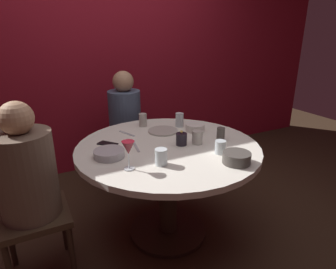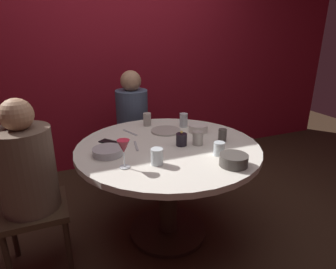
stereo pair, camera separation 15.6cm
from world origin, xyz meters
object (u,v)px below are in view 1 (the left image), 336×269
at_px(cell_phone, 108,144).
at_px(cup_by_right_diner, 180,120).
at_px(wine_glass, 128,149).
at_px(cup_far_edge, 143,120).
at_px(candle_holder, 181,139).
at_px(bowl_salad_center, 195,127).
at_px(seated_diner_left, 27,176).
at_px(cup_beside_wine, 220,147).
at_px(dining_table, 168,165).
at_px(bowl_serving_large, 109,153).
at_px(bowl_small_white, 237,158).
at_px(cup_center_front, 161,157).
at_px(cup_by_left_diner, 197,137).
at_px(cup_near_candle, 221,134).
at_px(dinner_plate, 163,131).
at_px(seated_diner_back, 125,116).

bearing_deg(cell_phone, cup_by_right_diner, -27.38).
distance_m(wine_glass, cup_far_edge, 0.81).
xyz_separation_m(candle_holder, bowl_salad_center, (0.25, 0.21, -0.01)).
height_order(seated_diner_left, cup_beside_wine, seated_diner_left).
bearing_deg(dining_table, wine_glass, -148.52).
relative_size(dining_table, seated_diner_left, 1.12).
height_order(wine_glass, bowl_serving_large, wine_glass).
height_order(bowl_salad_center, bowl_small_white, bowl_small_white).
height_order(cell_phone, cup_center_front, cup_center_front).
xyz_separation_m(cell_phone, cup_by_left_diner, (0.58, -0.28, 0.04)).
relative_size(cell_phone, cup_by_left_diner, 1.45).
bearing_deg(bowl_small_white, candle_holder, 110.41).
bearing_deg(cup_by_right_diner, dining_table, -130.18).
bearing_deg(cup_by_left_diner, cup_far_edge, 109.64).
xyz_separation_m(wine_glass, cup_far_edge, (0.38, 0.71, -0.07)).
distance_m(wine_glass, bowl_serving_large, 0.25).
xyz_separation_m(wine_glass, cup_by_right_diner, (0.65, 0.56, -0.07)).
xyz_separation_m(dining_table, cup_by_right_diner, (0.28, 0.33, 0.22)).
bearing_deg(cup_far_edge, bowl_small_white, -75.70).
relative_size(bowl_small_white, cup_near_candle, 1.83).
bearing_deg(dinner_plate, cell_phone, -172.33).
relative_size(dinner_plate, cell_phone, 1.70).
bearing_deg(bowl_salad_center, wine_glass, -150.51).
bearing_deg(cell_phone, bowl_serving_large, -140.79).
distance_m(candle_holder, wine_glass, 0.51).
distance_m(cup_by_left_diner, cup_by_right_diner, 0.41).
bearing_deg(cup_by_left_diner, dining_table, 160.43).
bearing_deg(dining_table, dinner_plate, 71.03).
height_order(cell_phone, bowl_serving_large, bowl_serving_large).
height_order(bowl_serving_large, bowl_salad_center, bowl_salad_center).
height_order(cell_phone, bowl_small_white, bowl_small_white).
height_order(seated_diner_back, wine_glass, seated_diner_back).
xyz_separation_m(cup_by_left_diner, cup_center_front, (-0.38, -0.19, 0.00)).
distance_m(cup_center_front, cup_far_edge, 0.76).
xyz_separation_m(cup_near_candle, cup_far_edge, (-0.39, 0.56, 0.01)).
xyz_separation_m(wine_glass, bowl_serving_large, (-0.05, 0.22, -0.10)).
bearing_deg(cup_by_left_diner, cup_by_right_diner, 79.05).
bearing_deg(bowl_salad_center, bowl_small_white, -98.35).
bearing_deg(cell_phone, cup_far_edge, -2.99).
relative_size(cup_near_candle, cup_beside_wine, 1.07).
bearing_deg(cell_phone, dinner_plate, -30.01).
xyz_separation_m(candle_holder, wine_glass, (-0.46, -0.19, 0.08)).
height_order(seated_diner_left, dinner_plate, seated_diner_left).
height_order(bowl_serving_large, cup_far_edge, cup_far_edge).
xyz_separation_m(bowl_serving_large, cup_by_left_diner, (0.63, -0.06, 0.02)).
relative_size(bowl_salad_center, cup_near_candle, 1.60).
bearing_deg(seated_diner_left, dining_table, 0.00).
xyz_separation_m(cup_center_front, cup_beside_wine, (0.42, -0.03, -0.01)).
relative_size(bowl_serving_large, cup_beside_wine, 2.25).
xyz_separation_m(bowl_salad_center, cup_by_left_diner, (-0.13, -0.24, 0.02)).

